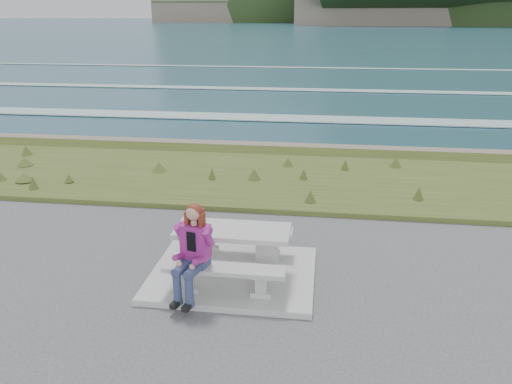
# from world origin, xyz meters

# --- Properties ---
(concrete_slab) EXTENTS (2.60, 2.10, 0.10)m
(concrete_slab) POSITION_xyz_m (0.00, 0.00, 0.05)
(concrete_slab) COLOR #A0A19C
(concrete_slab) RESTS_ON ground
(picnic_table) EXTENTS (1.80, 0.75, 0.75)m
(picnic_table) POSITION_xyz_m (0.00, 0.00, 0.68)
(picnic_table) COLOR #A0A19C
(picnic_table) RESTS_ON concrete_slab
(bench_landward) EXTENTS (1.80, 0.35, 0.45)m
(bench_landward) POSITION_xyz_m (0.00, -0.70, 0.45)
(bench_landward) COLOR #A0A19C
(bench_landward) RESTS_ON concrete_slab
(bench_seaward) EXTENTS (1.80, 0.35, 0.45)m
(bench_seaward) POSITION_xyz_m (0.00, 0.70, 0.45)
(bench_seaward) COLOR #A0A19C
(bench_seaward) RESTS_ON concrete_slab
(grass_verge) EXTENTS (160.00, 4.50, 0.22)m
(grass_verge) POSITION_xyz_m (0.00, 5.00, 0.00)
(grass_verge) COLOR #2F491B
(grass_verge) RESTS_ON ground
(shore_drop) EXTENTS (160.00, 0.80, 2.20)m
(shore_drop) POSITION_xyz_m (0.00, 7.90, 0.00)
(shore_drop) COLOR #6F6353
(shore_drop) RESTS_ON ground
(ocean) EXTENTS (1600.00, 1600.00, 0.09)m
(ocean) POSITION_xyz_m (0.00, 25.09, -1.74)
(ocean) COLOR #1F4A5A
(ocean) RESTS_ON ground
(seated_woman) EXTENTS (0.55, 0.76, 1.40)m
(seated_woman) POSITION_xyz_m (-0.45, -0.83, 0.62)
(seated_woman) COLOR navy
(seated_woman) RESTS_ON concrete_slab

